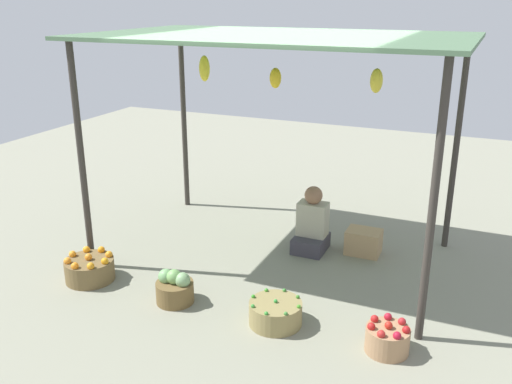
{
  "coord_description": "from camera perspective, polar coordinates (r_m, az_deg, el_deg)",
  "views": [
    {
      "loc": [
        2.15,
        -5.49,
        2.84
      ],
      "look_at": [
        0.0,
        -0.55,
        0.95
      ],
      "focal_mm": 39.33,
      "sensor_mm": 36.0,
      "label": 1
    }
  ],
  "objects": [
    {
      "name": "ground_plane",
      "position": [
        6.54,
        1.93,
        -6.41
      ],
      "size": [
        14.0,
        14.0,
        0.0
      ],
      "primitive_type": "plane",
      "color": "gray"
    },
    {
      "name": "market_stall_structure",
      "position": [
        5.92,
        2.18,
        14.13
      ],
      "size": [
        3.85,
        2.4,
        2.47
      ],
      "color": "#38332D",
      "rests_on": "ground"
    },
    {
      "name": "vendor_person",
      "position": [
        6.59,
        5.71,
        -3.47
      ],
      "size": [
        0.36,
        0.44,
        0.78
      ],
      "color": "#3E3B45",
      "rests_on": "ground"
    },
    {
      "name": "basket_oranges",
      "position": [
        6.21,
        -16.55,
        -7.5
      ],
      "size": [
        0.51,
        0.51,
        0.3
      ],
      "color": "brown",
      "rests_on": "ground"
    },
    {
      "name": "basket_cabbages",
      "position": [
        5.6,
        -8.26,
        -9.67
      ],
      "size": [
        0.37,
        0.37,
        0.35
      ],
      "color": "brown",
      "rests_on": "ground"
    },
    {
      "name": "basket_green_chilies",
      "position": [
        5.23,
        1.99,
        -12.18
      ],
      "size": [
        0.49,
        0.49,
        0.25
      ],
      "color": "olive",
      "rests_on": "ground"
    },
    {
      "name": "basket_red_apples",
      "position": [
        4.99,
        13.22,
        -14.3
      ],
      "size": [
        0.37,
        0.37,
        0.28
      ],
      "color": "#A47C57",
      "rests_on": "ground"
    },
    {
      "name": "wooden_crate_near_vendor",
      "position": [
        6.64,
        10.88,
        -5.0
      ],
      "size": [
        0.39,
        0.3,
        0.29
      ],
      "primitive_type": "cube",
      "color": "tan",
      "rests_on": "ground"
    }
  ]
}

